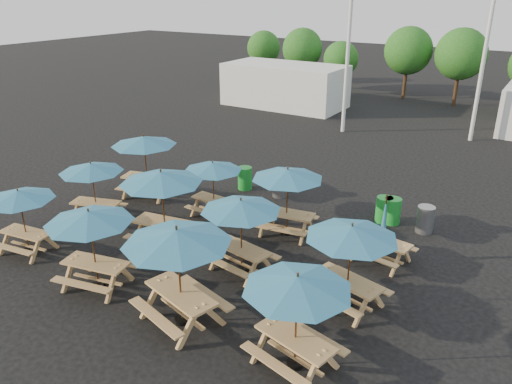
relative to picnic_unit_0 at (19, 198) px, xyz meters
The scene contains 26 objects.
ground 6.61m from the picnic_unit_0, 40.47° to the left, with size 120.00×120.00×0.00m, color black.
picnic_unit_0 is the anchor object (origin of this frame).
picnic_unit_1 2.69m from the picnic_unit_0, 88.59° to the left, with size 2.73×2.73×2.14m.
picnic_unit_2 5.32m from the picnic_unit_0, 89.77° to the left, with size 3.01×3.01×2.45m.
picnic_unit_3 3.35m from the picnic_unit_0, ahead, with size 2.75×2.75×2.30m.
picnic_unit_4 4.25m from the picnic_unit_0, 37.52° to the left, with size 2.92×2.92×2.53m.
picnic_unit_5 6.16m from the picnic_unit_0, 57.06° to the left, with size 2.17×2.17×2.05m.
picnic_unit_6 6.33m from the picnic_unit_0, ahead, with size 3.18×3.18×2.57m.
picnic_unit_7 6.75m from the picnic_unit_0, 22.57° to the left, with size 2.61×2.61×2.25m.
picnic_unit_8 8.18m from the picnic_unit_0, 40.63° to the left, with size 2.66×2.66×2.31m.
picnic_unit_9 9.40m from the picnic_unit_0, ahead, with size 2.78×2.78×2.30m.
picnic_unit_10 9.83m from the picnic_unit_0, 15.38° to the left, with size 2.83×2.83×2.31m.
picnic_unit_11 10.87m from the picnic_unit_0, 28.83° to the left, with size 1.94×1.76×2.19m.
waste_bin_0 8.55m from the picnic_unit_0, 70.21° to the left, with size 0.57×0.57×0.92m, color #1A8F2C.
waste_bin_1 9.26m from the picnic_unit_0, 60.97° to the left, with size 0.57×0.57×0.92m, color gray.
waste_bin_2 11.82m from the picnic_unit_0, 42.53° to the left, with size 0.57×0.57×0.92m, color #1A8F2C.
waste_bin_3 12.06m from the picnic_unit_0, 41.79° to the left, with size 0.57×0.57×0.92m, color #1A8F2C.
waste_bin_4 12.88m from the picnic_unit_0, 38.09° to the left, with size 0.57×0.57×0.92m, color gray.
mast_0 18.81m from the picnic_unit_0, 81.11° to the left, with size 0.20×0.20×12.00m, color silver.
mast_1 22.57m from the picnic_unit_0, 65.12° to the left, with size 0.20×0.20×12.00m, color silver.
event_tent_0 22.35m from the picnic_unit_0, 98.14° to the left, with size 8.00×4.00×2.80m, color silver.
tree_0 30.81m from the picnic_unit_0, 107.46° to the left, with size 2.80×2.80×4.24m.
tree_1 28.48m from the picnic_unit_0, 99.94° to the left, with size 3.11×3.11×4.72m.
tree_2 27.83m from the picnic_unit_0, 93.20° to the left, with size 2.59×2.59×3.93m.
tree_3 29.05m from the picnic_unit_0, 83.90° to the left, with size 3.36×3.36×5.09m.
tree_4 29.22m from the picnic_unit_0, 76.65° to the left, with size 3.41×3.41×5.17m.
Camera 1 is at (8.41, -11.96, 7.69)m, focal length 35.00 mm.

